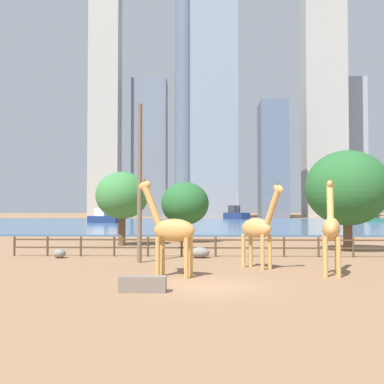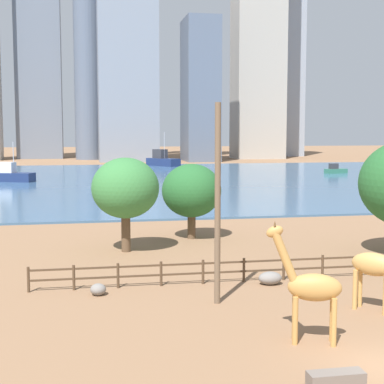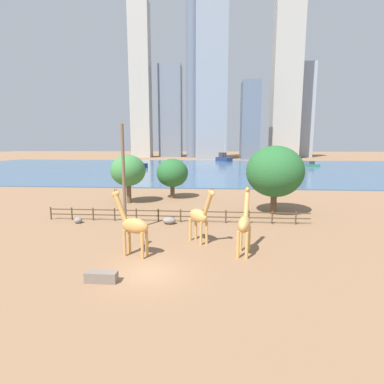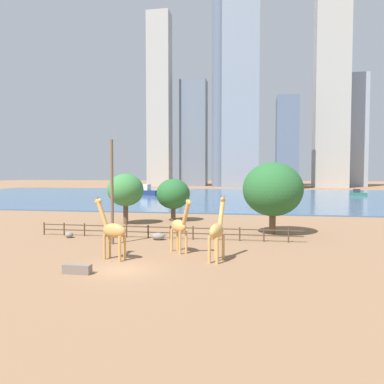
{
  "view_description": "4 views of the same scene",
  "coord_description": "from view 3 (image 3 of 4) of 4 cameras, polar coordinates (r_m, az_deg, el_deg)",
  "views": [
    {
      "loc": [
        0.05,
        -19.76,
        3.22
      ],
      "look_at": [
        -0.9,
        6.31,
        4.08
      ],
      "focal_mm": 45.0,
      "sensor_mm": 36.0,
      "label": 1
    },
    {
      "loc": [
        -10.15,
        -17.9,
        8.11
      ],
      "look_at": [
        -2.71,
        22.42,
        3.81
      ],
      "focal_mm": 55.0,
      "sensor_mm": 36.0,
      "label": 2
    },
    {
      "loc": [
        3.84,
        -16.79,
        7.75
      ],
      "look_at": [
        1.29,
        15.76,
        2.44
      ],
      "focal_mm": 28.0,
      "sensor_mm": 36.0,
      "label": 3
    },
    {
      "loc": [
        8.78,
        -23.29,
        6.44
      ],
      "look_at": [
        1.38,
        18.89,
        4.23
      ],
      "focal_mm": 35.0,
      "sensor_mm": 36.0,
      "label": 4
    }
  ],
  "objects": [
    {
      "name": "ground_plane",
      "position": [
        97.18,
        2.2,
        4.65
      ],
      "size": [
        400.0,
        400.0,
        0.0
      ],
      "primitive_type": "plane",
      "color": "#8C6647"
    },
    {
      "name": "harbor_water",
      "position": [
        94.18,
        2.13,
        4.56
      ],
      "size": [
        180.0,
        86.0,
        0.2
      ],
      "primitive_type": "cube",
      "color": "#3D6084",
      "rests_on": "ground"
    },
    {
      "name": "giraffe_tall",
      "position": [
        21.31,
        9.96,
        -5.91
      ],
      "size": [
        1.26,
        3.03,
        4.8
      ],
      "rotation": [
        0.0,
        0.0,
        1.36
      ],
      "color": "tan",
      "rests_on": "ground"
    },
    {
      "name": "giraffe_companion",
      "position": [
        23.43,
        1.46,
        -4.6
      ],
      "size": [
        2.35,
        2.61,
        4.58
      ],
      "rotation": [
        0.0,
        0.0,
        5.42
      ],
      "color": "tan",
      "rests_on": "ground"
    },
    {
      "name": "giraffe_young",
      "position": [
        21.08,
        -11.16,
        -6.24
      ],
      "size": [
        2.98,
        1.48,
        4.69
      ],
      "rotation": [
        0.0,
        0.0,
        2.82
      ],
      "color": "#C18C47",
      "rests_on": "ground"
    },
    {
      "name": "utility_pole",
      "position": [
        26.63,
        -12.87,
        2.41
      ],
      "size": [
        0.28,
        0.28,
        9.39
      ],
      "primitive_type": "cylinder",
      "color": "brown",
      "rests_on": "ground"
    },
    {
      "name": "boulder_near_fence",
      "position": [
        29.32,
        -4.35,
        -5.43
      ],
      "size": [
        1.26,
        0.92,
        0.69
      ],
      "primitive_type": "ellipsoid",
      "color": "gray",
      "rests_on": "ground"
    },
    {
      "name": "boulder_by_pole",
      "position": [
        31.6,
        -20.87,
        -5.04
      ],
      "size": [
        0.78,
        0.78,
        0.58
      ],
      "primitive_type": "ellipsoid",
      "color": "gray",
      "rests_on": "ground"
    },
    {
      "name": "feeding_trough",
      "position": [
        18.29,
        -16.89,
        -15.23
      ],
      "size": [
        1.8,
        0.6,
        0.6
      ],
      "primitive_type": "cube",
      "color": "#72665B",
      "rests_on": "ground"
    },
    {
      "name": "enclosure_fence",
      "position": [
        29.91,
        -3.59,
        -4.3
      ],
      "size": [
        26.12,
        0.14,
        1.3
      ],
      "color": "#4C3826",
      "rests_on": "ground"
    },
    {
      "name": "tree_left_large",
      "position": [
        42.55,
        -3.77,
        3.63
      ],
      "size": [
        4.46,
        4.46,
        5.64
      ],
      "color": "brown",
      "rests_on": "ground"
    },
    {
      "name": "tree_center_broad",
      "position": [
        34.13,
        15.51,
        3.77
      ],
      "size": [
        6.25,
        6.25,
        7.53
      ],
      "color": "brown",
      "rests_on": "ground"
    },
    {
      "name": "tree_right_tall",
      "position": [
        39.77,
        -12.07,
        4.0
      ],
      "size": [
        4.5,
        4.5,
        6.32
      ],
      "color": "brown",
      "rests_on": "ground"
    },
    {
      "name": "boat_ferry",
      "position": [
        130.31,
        6.03,
        6.41
      ],
      "size": [
        7.2,
        8.69,
        7.58
      ],
      "rotation": [
        0.0,
        0.0,
        5.3
      ],
      "color": "navy",
      "rests_on": "harbor_water"
    },
    {
      "name": "boat_sailboat",
      "position": [
        105.99,
        22.03,
        4.82
      ],
      "size": [
        4.46,
        2.38,
        1.86
      ],
      "rotation": [
        0.0,
        0.0,
        0.21
      ],
      "color": "#337259",
      "rests_on": "harbor_water"
    },
    {
      "name": "boat_tug",
      "position": [
        97.23,
        -10.6,
        5.23
      ],
      "size": [
        7.28,
        4.89,
        6.17
      ],
      "rotation": [
        0.0,
        0.0,
        5.89
      ],
      "color": "navy",
      "rests_on": "harbor_water"
    },
    {
      "name": "skyline_tower_needle",
      "position": [
        177.34,
        -9.8,
        19.94
      ],
      "size": [
        10.79,
        8.1,
        82.23
      ],
      "primitive_type": "cube",
      "color": "#ADA89E",
      "rests_on": "ground"
    },
    {
      "name": "skyline_block_central",
      "position": [
        172.17,
        17.58,
        20.25
      ],
      "size": [
        14.11,
        10.6,
        83.73
      ],
      "primitive_type": "cube",
      "color": "#ADA89E",
      "rests_on": "ground"
    },
    {
      "name": "skyline_tower_glass",
      "position": [
        154.62,
        10.97,
        13.12
      ],
      "size": [
        8.64,
        13.39,
        37.35
      ],
      "primitive_type": "cube",
      "color": "slate",
      "rests_on": "ground"
    },
    {
      "name": "skyline_block_left",
      "position": [
        173.17,
        0.38,
        22.79
      ],
      "size": [
        8.16,
        8.16,
        96.69
      ],
      "primitive_type": "cylinder",
      "color": "slate",
      "rests_on": "ground"
    },
    {
      "name": "skyline_block_right",
      "position": [
        179.61,
        -4.12,
        14.96
      ],
      "size": [
        12.85,
        8.81,
        51.54
      ],
      "primitive_type": "cube",
      "color": "slate",
      "rests_on": "ground"
    },
    {
      "name": "skyline_tower_short",
      "position": [
        161.41,
        3.86,
        25.14
      ],
      "size": [
        15.36,
        11.31,
        104.1
      ],
      "primitive_type": "cube",
      "color": "gray",
      "rests_on": "ground"
    },
    {
      "name": "skyline_block_wide",
      "position": [
        187.62,
        19.47,
        14.28
      ],
      "size": [
        15.61,
        12.44,
        51.87
      ],
      "primitive_type": "cube",
      "color": "#939EAD",
      "rests_on": "ground"
    }
  ]
}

